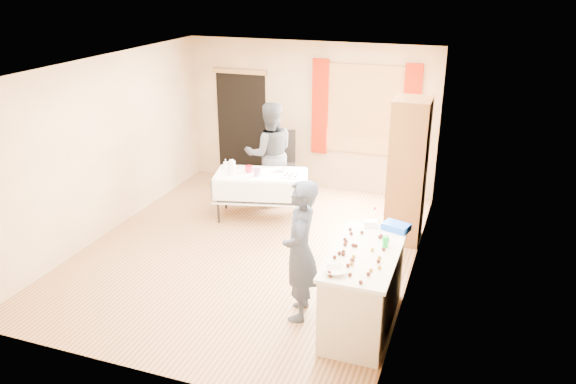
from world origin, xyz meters
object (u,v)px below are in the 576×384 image
at_px(cabinet, 408,172).
at_px(chair, 282,175).
at_px(party_table, 261,191).
at_px(counter, 363,289).
at_px(woman, 270,154).
at_px(girl, 300,251).

xyz_separation_m(cabinet, chair, (-2.30, 1.11, -0.72)).
bearing_deg(party_table, chair, 78.00).
relative_size(cabinet, party_table, 1.33).
distance_m(counter, woman, 3.76).
relative_size(counter, woman, 0.86).
bearing_deg(party_table, girl, -72.96).
xyz_separation_m(chair, woman, (-0.05, -0.45, 0.53)).
bearing_deg(woman, counter, 97.09).
relative_size(chair, woman, 0.64).
distance_m(party_table, girl, 2.84).
bearing_deg(chair, woman, -115.41).
distance_m(chair, woman, 0.70).
bearing_deg(counter, chair, 122.60).
distance_m(cabinet, girl, 2.53).
relative_size(girl, woman, 0.95).
height_order(party_table, woman, woman).
height_order(cabinet, party_table, cabinet).
distance_m(cabinet, woman, 2.45).
distance_m(cabinet, counter, 2.40).
bearing_deg(party_table, cabinet, -14.63).
height_order(girl, woman, woman).
distance_m(cabinet, chair, 2.65).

